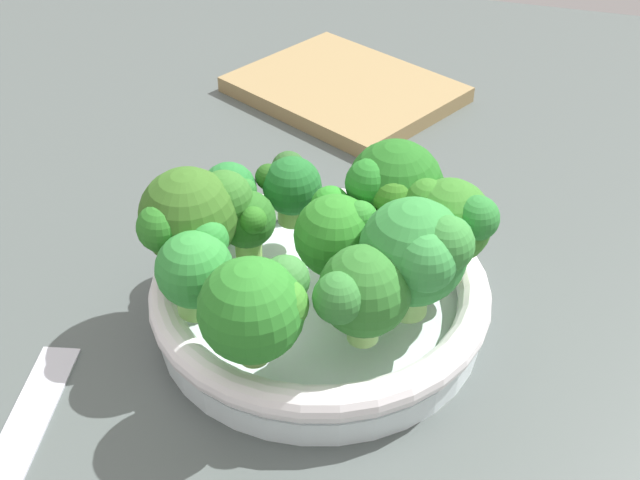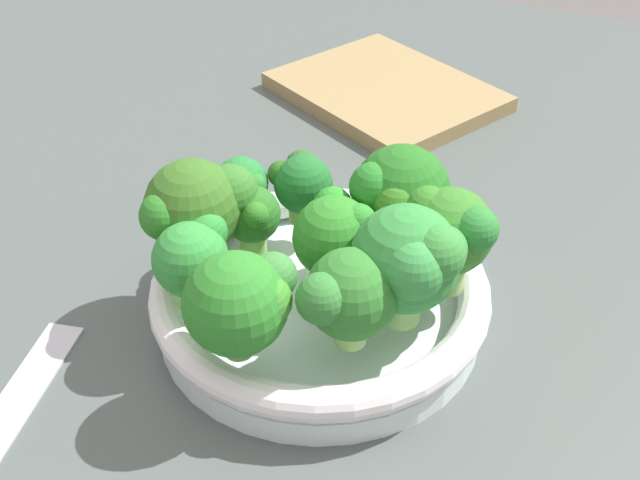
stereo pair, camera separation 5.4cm
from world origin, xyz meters
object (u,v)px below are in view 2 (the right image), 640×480
(broccoli_floret_6, at_px, (449,232))
(broccoli_floret_10, at_px, (411,260))
(cutting_board, at_px, (386,92))
(broccoli_floret_5, at_px, (252,215))
(broccoli_floret_1, at_px, (336,233))
(broccoli_floret_9, at_px, (240,186))
(broccoli_floret_7, at_px, (192,256))
(broccoli_floret_0, at_px, (398,195))
(broccoli_floret_8, at_px, (242,302))
(broccoli_floret_4, at_px, (301,182))
(broccoli_floret_2, at_px, (196,206))
(broccoli_floret_3, at_px, (347,296))
(bowl, at_px, (320,297))

(broccoli_floret_6, height_order, broccoli_floret_10, broccoli_floret_10)
(broccoli_floret_10, bearing_deg, cutting_board, 111.90)
(broccoli_floret_5, relative_size, cutting_board, 0.25)
(broccoli_floret_1, distance_m, broccoli_floret_9, 0.10)
(broccoli_floret_5, height_order, broccoli_floret_7, broccoli_floret_7)
(broccoli_floret_10, xyz_separation_m, cutting_board, (-0.15, 0.36, -0.08))
(broccoli_floret_0, height_order, broccoli_floret_9, broccoli_floret_0)
(broccoli_floret_0, xyz_separation_m, broccoli_floret_8, (-0.05, -0.13, -0.01))
(broccoli_floret_0, height_order, broccoli_floret_7, broccoli_floret_0)
(broccoli_floret_5, bearing_deg, broccoli_floret_9, 130.41)
(broccoli_floret_0, distance_m, broccoli_floret_4, 0.08)
(broccoli_floret_5, bearing_deg, broccoli_floret_1, -5.26)
(broccoli_floret_2, relative_size, broccoli_floret_4, 1.47)
(cutting_board, bearing_deg, broccoli_floret_6, -63.88)
(broccoli_floret_2, xyz_separation_m, broccoli_floret_7, (0.02, -0.04, -0.01))
(broccoli_floret_1, relative_size, broccoli_floret_6, 0.89)
(broccoli_floret_3, height_order, broccoli_floret_4, broccoli_floret_3)
(broccoli_floret_5, xyz_separation_m, broccoli_floret_7, (-0.01, -0.06, 0.00))
(broccoli_floret_1, distance_m, broccoli_floret_7, 0.09)
(broccoli_floret_5, bearing_deg, broccoli_floret_0, 21.73)
(broccoli_floret_0, height_order, broccoli_floret_3, broccoli_floret_0)
(broccoli_floret_3, distance_m, broccoli_floret_5, 0.11)
(broccoli_floret_3, relative_size, cutting_board, 0.32)
(broccoli_floret_8, bearing_deg, bowl, 81.74)
(broccoli_floret_9, distance_m, cutting_board, 0.31)
(bowl, bearing_deg, broccoli_floret_9, 155.37)
(broccoli_floret_8, height_order, broccoli_floret_10, broccoli_floret_10)
(broccoli_floret_2, height_order, broccoli_floret_5, broccoli_floret_2)
(broccoli_floret_9, bearing_deg, broccoli_floret_10, -21.05)
(bowl, bearing_deg, broccoli_floret_7, -141.43)
(broccoli_floret_3, height_order, broccoli_floret_10, broccoli_floret_10)
(bowl, distance_m, broccoli_floret_1, 0.06)
(broccoli_floret_4, xyz_separation_m, broccoli_floret_5, (-0.01, -0.05, 0.00))
(broccoli_floret_5, bearing_deg, bowl, -6.63)
(broccoli_floret_1, bearing_deg, broccoli_floret_0, 57.89)
(broccoli_floret_2, height_order, broccoli_floret_10, broccoli_floret_10)
(broccoli_floret_0, relative_size, cutting_board, 0.39)
(broccoli_floret_3, distance_m, broccoli_floret_7, 0.11)
(broccoli_floret_9, bearing_deg, broccoli_floret_1, -21.71)
(bowl, relative_size, broccoli_floret_9, 4.67)
(broccoli_floret_3, bearing_deg, broccoli_floret_10, 51.54)
(broccoli_floret_10, bearing_deg, bowl, 163.27)
(broccoli_floret_9, relative_size, cutting_board, 0.24)
(broccoli_floret_3, relative_size, broccoli_floret_4, 1.27)
(broccoli_floret_8, xyz_separation_m, broccoli_floret_9, (-0.07, 0.12, -0.01))
(cutting_board, bearing_deg, broccoli_floret_9, -90.69)
(broccoli_floret_4, height_order, broccoli_floret_9, broccoli_floret_4)
(broccoli_floret_4, relative_size, broccoli_floret_5, 1.01)
(broccoli_floret_4, xyz_separation_m, broccoli_floret_9, (-0.04, -0.02, -0.00))
(broccoli_floret_9, bearing_deg, cutting_board, 89.31)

